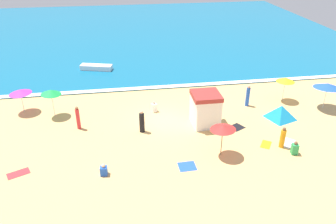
{
  "coord_description": "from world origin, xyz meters",
  "views": [
    {
      "loc": [
        -3.11,
        -22.87,
        12.93
      ],
      "look_at": [
        0.45,
        -0.22,
        0.8
      ],
      "focal_mm": 35.73,
      "sensor_mm": 36.0,
      "label": 1
    }
  ],
  "objects_px": {
    "beach_umbrella_4": "(51,92)",
    "beachgoer_3": "(283,138)",
    "beach_tent": "(281,112)",
    "beachgoer_5": "(154,107)",
    "small_boat_0": "(96,67)",
    "beach_umbrella_0": "(286,80)",
    "beachgoer_1": "(142,122)",
    "beachgoer_2": "(104,170)",
    "beachgoer_6": "(78,118)",
    "lifeguard_cabana": "(205,109)",
    "beach_umbrella_3": "(223,127)",
    "beach_umbrella_1": "(20,92)",
    "beachgoer_0": "(295,148)",
    "beachgoer_4": "(248,96)",
    "beach_umbrella_2": "(328,86)"
  },
  "relations": [
    {
      "from": "beachgoer_4",
      "to": "lifeguard_cabana",
      "type": "bearing_deg",
      "value": -149.78
    },
    {
      "from": "beach_umbrella_0",
      "to": "beachgoer_1",
      "type": "xyz_separation_m",
      "value": [
        -12.71,
        -3.37,
        -1.18
      ]
    },
    {
      "from": "lifeguard_cabana",
      "to": "beach_umbrella_2",
      "type": "bearing_deg",
      "value": 6.06
    },
    {
      "from": "beach_umbrella_4",
      "to": "beach_umbrella_0",
      "type": "bearing_deg",
      "value": -0.62
    },
    {
      "from": "lifeguard_cabana",
      "to": "beach_umbrella_4",
      "type": "distance_m",
      "value": 12.12
    },
    {
      "from": "beachgoer_2",
      "to": "beach_umbrella_2",
      "type": "bearing_deg",
      "value": 18.78
    },
    {
      "from": "beach_umbrella_1",
      "to": "beachgoer_5",
      "type": "xyz_separation_m",
      "value": [
        10.65,
        -1.6,
        -1.43
      ]
    },
    {
      "from": "beachgoer_0",
      "to": "beachgoer_1",
      "type": "height_order",
      "value": "beachgoer_1"
    },
    {
      "from": "beachgoer_0",
      "to": "beachgoer_5",
      "type": "xyz_separation_m",
      "value": [
        -8.52,
        7.52,
        -0.03
      ]
    },
    {
      "from": "beach_umbrella_2",
      "to": "beachgoer_2",
      "type": "xyz_separation_m",
      "value": [
        -18.21,
        -6.19,
        -1.71
      ]
    },
    {
      "from": "beach_umbrella_1",
      "to": "beachgoer_0",
      "type": "bearing_deg",
      "value": -25.46
    },
    {
      "from": "beachgoer_5",
      "to": "small_boat_0",
      "type": "relative_size",
      "value": 0.25
    },
    {
      "from": "beach_umbrella_0",
      "to": "beachgoer_5",
      "type": "height_order",
      "value": "beach_umbrella_0"
    },
    {
      "from": "beach_umbrella_2",
      "to": "beach_umbrella_0",
      "type": "bearing_deg",
      "value": 145.45
    },
    {
      "from": "beach_umbrella_1",
      "to": "beachgoer_0",
      "type": "xyz_separation_m",
      "value": [
        19.17,
        -9.13,
        -1.4
      ]
    },
    {
      "from": "beach_umbrella_4",
      "to": "beachgoer_3",
      "type": "xyz_separation_m",
      "value": [
        16.1,
        -7.11,
        -1.37
      ]
    },
    {
      "from": "lifeguard_cabana",
      "to": "beach_tent",
      "type": "bearing_deg",
      "value": -0.29
    },
    {
      "from": "beach_umbrella_1",
      "to": "beach_umbrella_4",
      "type": "height_order",
      "value": "beach_umbrella_4"
    },
    {
      "from": "beachgoer_1",
      "to": "lifeguard_cabana",
      "type": "bearing_deg",
      "value": 4.13
    },
    {
      "from": "beach_umbrella_1",
      "to": "beach_tent",
      "type": "height_order",
      "value": "beach_umbrella_1"
    },
    {
      "from": "beach_umbrella_4",
      "to": "beachgoer_6",
      "type": "bearing_deg",
      "value": -48.45
    },
    {
      "from": "beach_umbrella_4",
      "to": "small_boat_0",
      "type": "xyz_separation_m",
      "value": [
        3.01,
        9.93,
        -1.72
      ]
    },
    {
      "from": "lifeguard_cabana",
      "to": "beachgoer_4",
      "type": "relative_size",
      "value": 1.38
    },
    {
      "from": "beach_tent",
      "to": "beachgoer_3",
      "type": "bearing_deg",
      "value": -114.3
    },
    {
      "from": "beachgoer_2",
      "to": "small_boat_0",
      "type": "bearing_deg",
      "value": 93.23
    },
    {
      "from": "beachgoer_2",
      "to": "beachgoer_4",
      "type": "bearing_deg",
      "value": 32.42
    },
    {
      "from": "beach_umbrella_3",
      "to": "beachgoer_2",
      "type": "distance_m",
      "value": 7.92
    },
    {
      "from": "lifeguard_cabana",
      "to": "beachgoer_3",
      "type": "xyz_separation_m",
      "value": [
        4.45,
        -3.88,
        -0.6
      ]
    },
    {
      "from": "beachgoer_2",
      "to": "beachgoer_3",
      "type": "distance_m",
      "value": 12.12
    },
    {
      "from": "lifeguard_cabana",
      "to": "beachgoer_2",
      "type": "relative_size",
      "value": 3.3
    },
    {
      "from": "beach_umbrella_0",
      "to": "beach_tent",
      "type": "relative_size",
      "value": 0.85
    },
    {
      "from": "small_boat_0",
      "to": "beachgoer_2",
      "type": "bearing_deg",
      "value": -86.77
    },
    {
      "from": "beachgoer_2",
      "to": "beachgoer_1",
      "type": "bearing_deg",
      "value": 59.74
    },
    {
      "from": "beach_umbrella_0",
      "to": "beachgoer_0",
      "type": "relative_size",
      "value": 2.28
    },
    {
      "from": "beachgoer_3",
      "to": "beachgoer_1",
      "type": "bearing_deg",
      "value": 159.23
    },
    {
      "from": "beachgoer_1",
      "to": "beachgoer_6",
      "type": "xyz_separation_m",
      "value": [
        -4.67,
        1.19,
        0.09
      ]
    },
    {
      "from": "beachgoer_5",
      "to": "small_boat_0",
      "type": "xyz_separation_m",
      "value": [
        -5.04,
        10.43,
        -0.02
      ]
    },
    {
      "from": "beach_umbrella_0",
      "to": "beachgoer_2",
      "type": "xyz_separation_m",
      "value": [
        -15.46,
        -8.08,
        -1.66
      ]
    },
    {
      "from": "beachgoer_1",
      "to": "beachgoer_3",
      "type": "distance_m",
      "value": 9.96
    },
    {
      "from": "beach_umbrella_0",
      "to": "beachgoer_2",
      "type": "distance_m",
      "value": 17.52
    },
    {
      "from": "beach_umbrella_1",
      "to": "beachgoer_0",
      "type": "height_order",
      "value": "beach_umbrella_1"
    },
    {
      "from": "beach_umbrella_0",
      "to": "beachgoer_5",
      "type": "bearing_deg",
      "value": -178.56
    },
    {
      "from": "beach_umbrella_4",
      "to": "beach_tent",
      "type": "relative_size",
      "value": 0.91
    },
    {
      "from": "beachgoer_2",
      "to": "beachgoer_3",
      "type": "relative_size",
      "value": 0.51
    },
    {
      "from": "beach_umbrella_0",
      "to": "beach_umbrella_3",
      "type": "xyz_separation_m",
      "value": [
        -7.79,
        -7.12,
        0.1
      ]
    },
    {
      "from": "beach_tent",
      "to": "beachgoer_3",
      "type": "xyz_separation_m",
      "value": [
        -1.74,
        -3.85,
        0.16
      ]
    },
    {
      "from": "beach_umbrella_0",
      "to": "beachgoer_1",
      "type": "distance_m",
      "value": 13.2
    },
    {
      "from": "beach_umbrella_2",
      "to": "lifeguard_cabana",
      "type": "bearing_deg",
      "value": -173.94
    },
    {
      "from": "beachgoer_4",
      "to": "beach_umbrella_0",
      "type": "bearing_deg",
      "value": 7.68
    },
    {
      "from": "beach_umbrella_0",
      "to": "beachgoer_5",
      "type": "distance_m",
      "value": 11.56
    }
  ]
}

